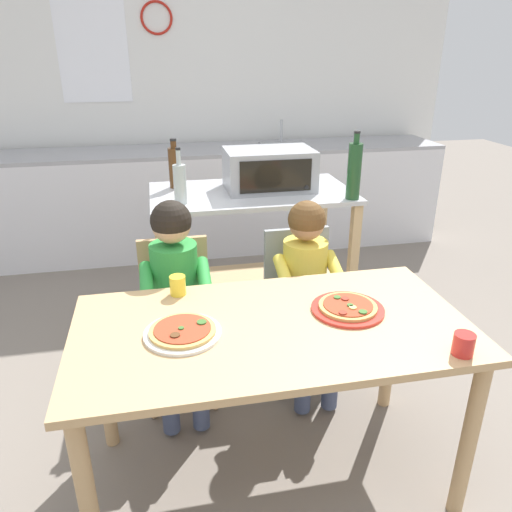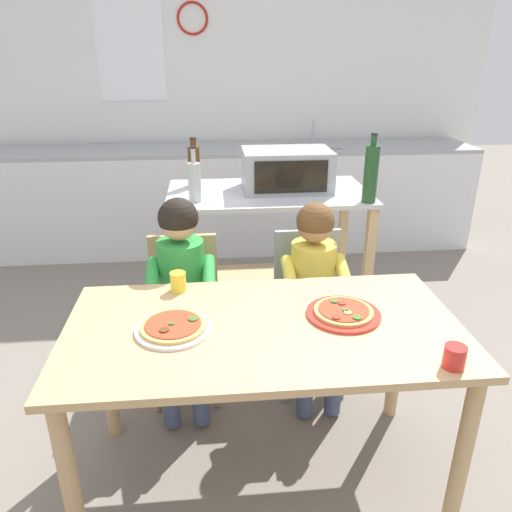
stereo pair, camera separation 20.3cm
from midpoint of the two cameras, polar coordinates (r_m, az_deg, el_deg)
name	(u,v)px [view 1 (the left image)]	position (r m, az deg, el deg)	size (l,w,h in m)	color
ground_plane	(228,328)	(3.23, -5.06, -8.40)	(11.99, 11.99, 0.00)	slate
back_wall_tiled	(193,87)	(4.62, -8.65, 18.74)	(4.67, 0.14, 2.70)	white
kitchen_counter	(202,199)	(4.38, -7.55, 6.50)	(4.20, 0.60, 1.09)	silver
kitchen_island_cart	(252,239)	(2.94, -2.46, 1.89)	(1.15, 0.64, 0.92)	#B7BABF
toaster_oven	(269,169)	(2.86, -0.52, 9.97)	(0.50, 0.34, 0.23)	#999BA0
bottle_tall_green_wine	(180,183)	(2.63, -11.02, 8.26)	(0.07, 0.07, 0.30)	#ADB7B2
bottle_clear_vinegar	(175,167)	(2.95, -11.37, 10.08)	(0.07, 0.07, 0.28)	#4C2D14
bottle_dark_olive_oil	(354,170)	(2.69, 9.18, 9.73)	(0.08, 0.08, 0.36)	#1E4723
dining_table	(272,347)	(1.89, -1.27, -10.63)	(1.46, 0.76, 0.74)	tan
dining_chair_left	(177,309)	(2.51, -11.45, -6.07)	(0.36, 0.36, 0.81)	tan
dining_chair_right	(300,295)	(2.59, 2.88, -4.64)	(0.36, 0.36, 0.81)	gray
child_in_green_shirt	(176,286)	(2.32, -11.76, -3.47)	(0.32, 0.42, 1.04)	#424C6B
child_in_yellow_shirt	(308,278)	(2.41, 3.68, -2.60)	(0.32, 0.42, 0.99)	#424C6B
pizza_plate_white	(183,332)	(1.80, -11.74, -8.68)	(0.28, 0.28, 0.03)	white
pizza_plate_red_rimmed	(348,308)	(1.93, 7.64, -6.05)	(0.28, 0.28, 0.03)	red
drinking_cup_red	(464,344)	(1.75, 19.87, -9.69)	(0.07, 0.07, 0.08)	red
drinking_cup_yellow	(178,285)	(2.07, -11.85, -3.42)	(0.07, 0.07, 0.08)	yellow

